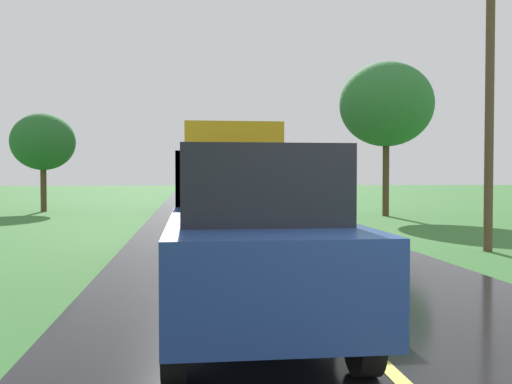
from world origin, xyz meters
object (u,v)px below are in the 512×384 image
(utility_pole_roadside, at_px, (490,82))
(roadside_tree_mid_right, at_px, (386,105))
(banana_truck_far, at_px, (210,181))
(roadside_tree_near_left, at_px, (43,142))
(following_car, at_px, (254,240))
(banana_truck_near, at_px, (235,188))

(utility_pole_roadside, relative_size, roadside_tree_mid_right, 1.06)
(banana_truck_far, xyz_separation_m, roadside_tree_mid_right, (7.39, -3.42, 3.30))
(roadside_tree_near_left, bearing_deg, roadside_tree_mid_right, -17.39)
(utility_pole_roadside, distance_m, roadside_tree_near_left, 21.18)
(banana_truck_far, xyz_separation_m, following_car, (-0.37, -21.19, -0.40))
(roadside_tree_near_left, xyz_separation_m, roadside_tree_mid_right, (15.37, -4.81, 1.42))
(utility_pole_roadside, bearing_deg, roadside_tree_near_left, 130.49)
(following_car, bearing_deg, roadside_tree_near_left, 108.64)
(banana_truck_far, bearing_deg, roadside_tree_near_left, 170.11)
(banana_truck_near, xyz_separation_m, roadside_tree_near_left, (-7.91, 16.61, 1.88))
(banana_truck_far, bearing_deg, banana_truck_near, -90.27)
(banana_truck_far, bearing_deg, utility_pole_roadside, -68.60)
(roadside_tree_near_left, bearing_deg, following_car, -71.36)
(utility_pole_roadside, distance_m, following_car, 9.34)
(roadside_tree_mid_right, distance_m, following_car, 19.74)
(roadside_tree_near_left, height_order, following_car, roadside_tree_near_left)
(banana_truck_near, height_order, following_car, banana_truck_near)
(banana_truck_far, relative_size, utility_pole_roadside, 0.83)
(banana_truck_near, bearing_deg, banana_truck_far, 89.73)
(banana_truck_far, height_order, roadside_tree_mid_right, roadside_tree_mid_right)
(banana_truck_near, relative_size, following_car, 1.42)
(banana_truck_near, distance_m, roadside_tree_mid_right, 14.34)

